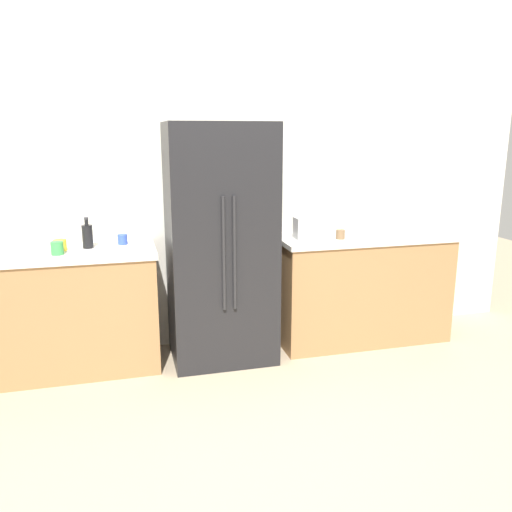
# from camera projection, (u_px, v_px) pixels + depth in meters

# --- Properties ---
(ground_plane) EXTENTS (11.19, 11.19, 0.00)m
(ground_plane) POSITION_uv_depth(u_px,v_px,m) (279.00, 450.00, 3.00)
(ground_plane) COLOR tan
(kitchen_back_panel) EXTENTS (5.59, 0.10, 3.03)m
(kitchen_back_panel) POSITION_uv_depth(u_px,v_px,m) (218.00, 167.00, 4.31)
(kitchen_back_panel) COLOR silver
(kitchen_back_panel) RESTS_ON ground_plane
(counter_left) EXTENTS (1.45, 0.60, 0.94)m
(counter_left) POSITION_uv_depth(u_px,v_px,m) (61.00, 312.00, 3.91)
(counter_left) COLOR #9E7247
(counter_left) RESTS_ON ground_plane
(counter_right) EXTENTS (1.51, 0.60, 0.94)m
(counter_right) POSITION_uv_depth(u_px,v_px,m) (361.00, 288.00, 4.53)
(counter_right) COLOR #9E7247
(counter_right) RESTS_ON ground_plane
(refrigerator) EXTENTS (0.81, 0.66, 1.87)m
(refrigerator) POSITION_uv_depth(u_px,v_px,m) (221.00, 245.00, 4.06)
(refrigerator) COLOR black
(refrigerator) RESTS_ON ground_plane
(toaster) EXTENTS (0.25, 0.14, 0.17)m
(toaster) POSITION_uv_depth(u_px,v_px,m) (310.00, 228.00, 4.27)
(toaster) COLOR silver
(toaster) RESTS_ON counter_right
(bottle_a) EXTENTS (0.08, 0.08, 0.24)m
(bottle_a) POSITION_uv_depth(u_px,v_px,m) (87.00, 236.00, 3.91)
(bottle_a) COLOR black
(bottle_a) RESTS_ON counter_left
(cup_a) EXTENTS (0.07, 0.07, 0.08)m
(cup_a) POSITION_uv_depth(u_px,v_px,m) (340.00, 234.00, 4.25)
(cup_a) COLOR brown
(cup_a) RESTS_ON counter_right
(cup_b) EXTENTS (0.09, 0.09, 0.10)m
(cup_b) POSITION_uv_depth(u_px,v_px,m) (57.00, 248.00, 3.70)
(cup_b) COLOR green
(cup_b) RESTS_ON counter_left
(cup_c) EXTENTS (0.07, 0.07, 0.08)m
(cup_c) POSITION_uv_depth(u_px,v_px,m) (123.00, 239.00, 4.04)
(cup_c) COLOR blue
(cup_c) RESTS_ON counter_left
(cup_d) EXTENTS (0.09, 0.09, 0.08)m
(cup_d) POSITION_uv_depth(u_px,v_px,m) (60.00, 245.00, 3.82)
(cup_d) COLOR yellow
(cup_d) RESTS_ON counter_left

